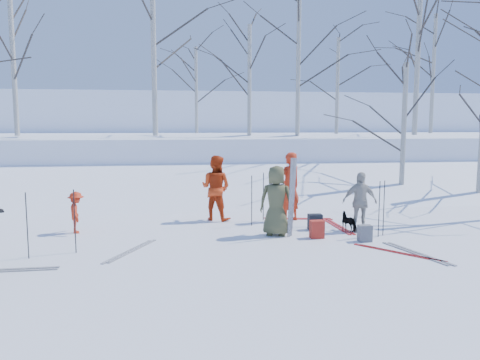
{
  "coord_description": "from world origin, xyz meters",
  "views": [
    {
      "loc": [
        -1.58,
        -9.91,
        2.67
      ],
      "look_at": [
        0.0,
        1.5,
        1.3
      ],
      "focal_mm": 35.0,
      "sensor_mm": 36.0,
      "label": 1
    }
  ],
  "objects": [
    {
      "name": "ground",
      "position": [
        0.0,
        0.0,
        0.0
      ],
      "size": [
        120.0,
        120.0,
        0.0
      ],
      "primitive_type": "plane",
      "color": "white",
      "rests_on": "ground"
    },
    {
      "name": "snow_ramp",
      "position": [
        0.0,
        7.0,
        0.15
      ],
      "size": [
        70.0,
        9.49,
        4.12
      ],
      "primitive_type": "cube",
      "rotation": [
        0.3,
        0.0,
        0.0
      ],
      "color": "white",
      "rests_on": "ground"
    },
    {
      "name": "snow_plateau",
      "position": [
        0.0,
        17.0,
        1.0
      ],
      "size": [
        70.0,
        18.0,
        2.2
      ],
      "primitive_type": "cube",
      "color": "white",
      "rests_on": "ground"
    },
    {
      "name": "far_hill",
      "position": [
        0.0,
        38.0,
        2.0
      ],
      "size": [
        90.0,
        30.0,
        6.0
      ],
      "primitive_type": "cube",
      "color": "white",
      "rests_on": "ground"
    },
    {
      "name": "skier_olive_center",
      "position": [
        0.81,
        0.96,
        0.85
      ],
      "size": [
        0.97,
        0.8,
        1.7
      ],
      "primitive_type": "imported",
      "rotation": [
        0.0,
        0.0,
        2.78
      ],
      "color": "#48482B",
      "rests_on": "ground"
    },
    {
      "name": "skier_red_north",
      "position": [
        1.54,
        2.61,
        0.96
      ],
      "size": [
        0.83,
        0.72,
        1.91
      ],
      "primitive_type": "imported",
      "rotation": [
        0.0,
        0.0,
        3.61
      ],
      "color": "red",
      "rests_on": "ground"
    },
    {
      "name": "skier_redor_behind",
      "position": [
        -0.48,
        3.0,
        0.91
      ],
      "size": [
        1.11,
        1.05,
        1.82
      ],
      "primitive_type": "imported",
      "rotation": [
        0.0,
        0.0,
        2.59
      ],
      "color": "#BA310E",
      "rests_on": "ground"
    },
    {
      "name": "skier_red_seated",
      "position": [
        -4.03,
        1.88,
        0.51
      ],
      "size": [
        0.51,
        0.73,
        1.03
      ],
      "primitive_type": "imported",
      "rotation": [
        0.0,
        0.0,
        1.78
      ],
      "color": "red",
      "rests_on": "ground"
    },
    {
      "name": "skier_cream_east",
      "position": [
        2.97,
        1.1,
        0.75
      ],
      "size": [
        0.9,
        0.41,
        1.5
      ],
      "primitive_type": "imported",
      "rotation": [
        0.0,
        0.0,
        -0.05
      ],
      "color": "beige",
      "rests_on": "ground"
    },
    {
      "name": "dog",
      "position": [
        2.73,
        1.15,
        0.24
      ],
      "size": [
        0.47,
        0.62,
        0.48
      ],
      "primitive_type": "imported",
      "rotation": [
        0.0,
        0.0,
        3.55
      ],
      "color": "black",
      "rests_on": "ground"
    },
    {
      "name": "upright_ski_left",
      "position": [
        1.09,
        0.68,
        0.95
      ],
      "size": [
        0.11,
        0.17,
        1.9
      ],
      "primitive_type": "cube",
      "rotation": [
        0.07,
        0.0,
        0.26
      ],
      "color": "silver",
      "rests_on": "ground"
    },
    {
      "name": "upright_ski_right",
      "position": [
        1.16,
        0.75,
        0.95
      ],
      "size": [
        0.12,
        0.23,
        1.89
      ],
      "primitive_type": "cube",
      "rotation": [
        0.1,
        0.0,
        0.24
      ],
      "color": "silver",
      "rests_on": "ground"
    },
    {
      "name": "ski_pair_a",
      "position": [
        3.36,
        -1.04,
        0.01
      ],
      "size": [
        1.1,
        1.99,
        0.02
      ],
      "primitive_type": null,
      "rotation": [
        0.0,
        0.0,
        0.25
      ],
      "color": "silver",
      "rests_on": "ground"
    },
    {
      "name": "ski_pair_b",
      "position": [
        3.0,
        -0.93,
        0.01
      ],
      "size": [
        2.04,
        2.09,
        0.02
      ],
      "primitive_type": null,
      "rotation": [
        0.0,
        0.0,
        0.66
      ],
      "color": "#B31A19",
      "rests_on": "ground"
    },
    {
      "name": "ski_pair_c",
      "position": [
        -2.55,
        -0.04,
        0.01
      ],
      "size": [
        1.68,
        2.06,
        0.02
      ],
      "primitive_type": null,
      "rotation": [
        0.0,
        0.0,
        -0.45
      ],
      "color": "silver",
      "rests_on": "ground"
    },
    {
      "name": "ski_pair_d",
      "position": [
        -4.72,
        -1.08,
        0.01
      ],
      "size": [
        0.25,
        1.91,
        0.02
      ],
      "primitive_type": null,
      "rotation": [
        0.0,
        0.0,
        1.58
      ],
      "color": "silver",
      "rests_on": "ground"
    },
    {
      "name": "ski_pair_e",
      "position": [
        1.85,
        2.8,
        0.01
      ],
      "size": [
        0.88,
        1.97,
        0.02
      ],
      "primitive_type": null,
      "rotation": [
        0.0,
        0.0,
        1.39
      ],
      "color": "#B31A19",
      "rests_on": "ground"
    },
    {
      "name": "ski_pair_f",
      "position": [
        2.62,
        1.65,
        0.01
      ],
      "size": [
        0.3,
        1.91,
        0.02
      ],
      "primitive_type": null,
      "rotation": [
        0.0,
        0.0,
        0.03
      ],
      "color": "#B31A19",
      "rests_on": "ground"
    },
    {
      "name": "ski_pole_a",
      "position": [
        -4.53,
        -0.3,
        0.67
      ],
      "size": [
        0.02,
        0.02,
        1.34
      ],
      "primitive_type": "cylinder",
      "color": "black",
      "rests_on": "ground"
    },
    {
      "name": "ski_pole_b",
      "position": [
        3.2,
        0.48,
        0.67
      ],
      "size": [
        0.02,
        0.02,
        1.34
      ],
      "primitive_type": "cylinder",
      "color": "black",
      "rests_on": "ground"
    },
    {
      "name": "ski_pole_c",
      "position": [
        -3.68,
        0.0,
        0.67
      ],
      "size": [
        0.02,
        0.02,
        1.34
      ],
      "primitive_type": "cylinder",
      "color": "black",
      "rests_on": "ground"
    },
    {
      "name": "ski_pole_d",
      "position": [
        0.83,
        2.77,
        0.67
      ],
      "size": [
        0.02,
        0.02,
        1.34
      ],
      "primitive_type": "cylinder",
      "color": "black",
      "rests_on": "ground"
    },
    {
      "name": "ski_pole_e",
      "position": [
        0.4,
        2.11,
        0.67
      ],
      "size": [
        0.02,
        0.02,
        1.34
      ],
      "primitive_type": "cylinder",
      "color": "black",
      "rests_on": "ground"
    },
    {
      "name": "ski_pole_f",
      "position": [
        3.37,
        0.59,
        0.67
      ],
      "size": [
        0.02,
        0.02,
        1.34
      ],
      "primitive_type": "cylinder",
      "color": "black",
      "rests_on": "ground"
    },
    {
      "name": "backpack_red",
      "position": [
        1.71,
        0.56,
        0.21
      ],
      "size": [
        0.32,
        0.22,
        0.42
      ],
      "primitive_type": "cube",
      "color": "#A22419",
      "rests_on": "ground"
    },
    {
      "name": "backpack_grey",
      "position": [
        2.7,
        0.09,
        0.19
      ],
      "size": [
        0.3,
        0.2,
        0.38
      ],
      "primitive_type": "cube",
      "color": "#5B5E63",
      "rests_on": "ground"
    },
    {
      "name": "backpack_dark",
      "position": [
        1.92,
        1.42,
        0.2
      ],
      "size": [
        0.34,
        0.24,
        0.4
      ],
      "primitive_type": "cube",
      "color": "black",
      "rests_on": "ground"
    },
    {
      "name": "birch_plateau_a",
      "position": [
        -8.21,
        11.08,
        5.5
      ],
      "size": [
        5.22,
        5.22,
        6.59
      ],
      "primitive_type": null,
      "color": "silver",
      "rests_on": "snow_plateau"
    },
    {
      "name": "birch_plateau_b",
      "position": [
        4.02,
        11.22,
        5.31
      ],
      "size": [
        4.95,
        4.95,
        6.22
      ],
      "primitive_type": null,
      "color": "silver",
      "rests_on": "snow_plateau"
    },
    {
      "name": "birch_plateau_d",
      "position": [
        -0.39,
        16.21,
        4.54
      ],
      "size": [
        3.88,
        3.88,
        4.68
      ],
      "primitive_type": null,
      "color": "silver",
      "rests_on": "snow_plateau"
    },
    {
      "name": "birch_plateau_e",
      "position": [
        1.78,
        11.28,
        4.65
      ],
      "size": [
        4.04,
        4.04,
        4.91
      ],
      "primitive_type": null,
      "color": "silver",
      "rests_on": "snow_plateau"
    },
    {
      "name": "birch_plateau_f",
      "position": [
        -2.41,
        10.28,
        6.14
      ],
      "size": [
        6.11,
        6.11,
        7.87
      ],
      "primitive_type": null,
      "color": "silver",
      "rests_on": "snow_plateau"
    },
    {
      "name": "birch_plateau_g",
      "position": [
        12.38,
        14.28,
        5.39
      ],
      "size": [
        5.06,
        5.06,
        6.37
      ],
      "primitive_type": null,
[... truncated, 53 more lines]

